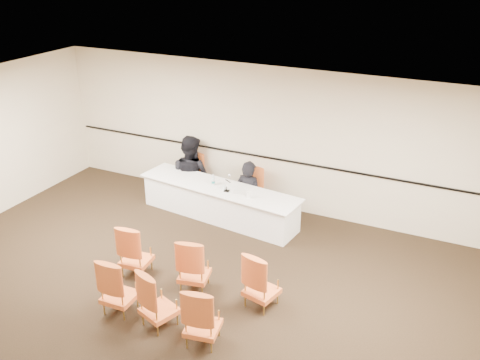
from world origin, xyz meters
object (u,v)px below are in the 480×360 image
Objects in this scene: aud_chair_front_left at (136,249)px; aud_chair_front_right at (262,279)px; panelist_main_chair at (249,191)px; panelist_main at (249,198)px; drinking_glass at (224,188)px; aud_chair_front_mid at (194,263)px; aud_chair_back_mid at (159,298)px; panelist_second_chair at (191,176)px; coffee_cup at (249,195)px; water_bottle at (213,180)px; aud_chair_back_right at (202,315)px; aud_chair_back_left at (119,284)px; panel_table at (219,202)px; panelist_second at (191,177)px; microphone at (227,184)px.

aud_chair_front_left is 1.00× the size of aud_chair_front_right.
panelist_main is at bearing 0.00° from panelist_main_chair.
panelist_main_chair is 0.70m from drinking_glass.
aud_chair_front_mid is 1.00× the size of aud_chair_front_right.
panelist_main reaches higher than aud_chair_front_right.
aud_chair_back_mid is at bearing 100.95° from panelist_main.
coffee_cup is at bearing -18.88° from panelist_second_chair.
aud_chair_front_right is at bearing -48.14° from water_bottle.
panelist_main reaches higher than aud_chair_back_right.
aud_chair_back_right reaches higher than water_bottle.
panelist_second_chair is 1.00× the size of aud_chair_front_mid.
panelist_main is 1.72× the size of aud_chair_back_left.
panel_table is 3.65× the size of panelist_main_chair.
aud_chair_back_mid reaches higher than water_bottle.
panelist_second is 2.05× the size of aud_chair_back_left.
aud_chair_front_left is at bearing -69.93° from panelist_second_chair.
panelist_second is 3.53m from aud_chair_front_mid.
coffee_cup is at bearing -14.41° from water_bottle.
aud_chair_front_right is (1.19, -2.09, -0.29)m from coffee_cup.
aud_chair_front_mid is at bearing 51.55° from aud_chair_back_left.
panelist_second_chair is 1.16m from water_bottle.
aud_chair_front_right is (2.99, -2.95, 0.00)m from panelist_second_chair.
water_bottle is at bearing 98.46° from aud_chair_front_mid.
panelist_second_chair is 9.50× the size of drinking_glass.
microphone is at bearing -22.76° from panel_table.
panelist_second is 19.45× the size of drinking_glass.
aud_chair_front_right is 1.00× the size of aud_chair_back_mid.
aud_chair_back_mid is at bearing -79.48° from drinking_glass.
aud_chair_back_left is (-0.39, -3.83, 0.00)m from panelist_main_chair.
panelist_main_chair reaches higher than panel_table.
panelist_main_chair and aud_chair_front_mid have the same top height.
aud_chair_back_right is (1.86, -1.02, 0.00)m from aud_chair_front_left.
aud_chair_back_right reaches higher than coffee_cup.
drinking_glass is at bearing 150.41° from microphone.
microphone is (0.25, -0.14, 0.50)m from panel_table.
drinking_glass is at bearing -107.97° from panelist_main_chair.
water_bottle is (-0.14, 0.02, 0.46)m from panel_table.
aud_chair_front_right is 1.00× the size of aud_chair_back_left.
water_bottle is (-0.58, -0.46, 0.48)m from panelist_main.
drinking_glass is 2.37m from aud_chair_front_left.
panelist_second_chair and aud_chair_back_mid have the same top height.
aud_chair_front_left is at bearing 109.72° from panelist_second.
aud_chair_back_left is (0.37, -0.94, 0.00)m from aud_chair_front_left.
aud_chair_front_mid is (0.54, -2.22, -0.38)m from microphone.
aud_chair_back_right is (0.78, -3.22, -0.29)m from coffee_cup.
aud_chair_front_left is (-0.18, -2.43, -0.33)m from water_bottle.
aud_chair_front_mid is at bearing -164.00° from aud_chair_front_right.
aud_chair_back_right reaches higher than panel_table.
panelist_second reaches higher than coffee_cup.
aud_chair_front_mid is at bearing -3.11° from aud_chair_front_left.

